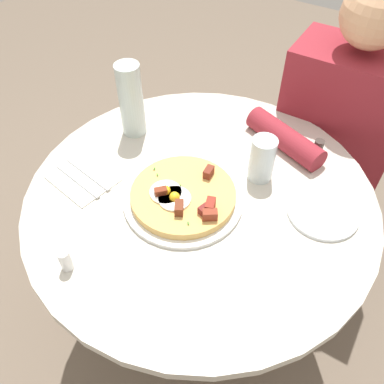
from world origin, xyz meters
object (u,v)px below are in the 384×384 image
water_glass (262,159)px  salt_shaker (65,260)px  pizza_plate (183,199)px  fork (78,181)px  water_bottle (131,100)px  breakfast_pizza (183,195)px  pepper_shaker (318,147)px  person_seated (326,159)px  bread_plate (323,212)px  knife (88,174)px  dining_table (200,231)px

water_glass → salt_shaker: water_glass is taller
pizza_plate → salt_shaker: bearing=69.2°
fork → water_bottle: size_ratio=0.79×
breakfast_pizza → water_glass: (-0.13, -0.19, 0.04)m
salt_shaker → pepper_shaker: bearing=-117.7°
person_seated → salt_shaker: size_ratio=19.06×
person_seated → pepper_shaker: (0.00, 0.23, 0.23)m
bread_plate → water_bottle: bearing=-1.3°
knife → water_glass: size_ratio=1.38×
person_seated → pizza_plate: (0.24, 0.60, 0.22)m
knife → breakfast_pizza: bearing=21.9°
breakfast_pizza → fork: breakfast_pizza is taller
dining_table → bread_plate: (-0.30, -0.10, 0.17)m
person_seated → water_bottle: size_ratio=4.97×
fork → water_bottle: (-0.00, -0.26, 0.11)m
water_glass → knife: bearing=31.0°
dining_table → fork: 0.38m
breakfast_pizza → fork: size_ratio=1.53×
breakfast_pizza → salt_shaker: size_ratio=4.61×
breakfast_pizza → bread_plate: bearing=-154.9°
water_bottle → salt_shaker: 0.51m
bread_plate → knife: (0.60, 0.21, 0.00)m
dining_table → pizza_plate: 0.18m
pizza_plate → bread_plate: 0.36m
water_glass → pepper_shaker: (-0.10, -0.18, -0.04)m
water_bottle → person_seated: bearing=-140.2°
person_seated → bread_plate: (-0.09, 0.45, 0.22)m
salt_shaker → person_seated: bearing=-111.4°
person_seated → dining_table: bearing=68.9°
person_seated → bread_plate: bearing=101.3°
breakfast_pizza → knife: size_ratio=1.53×
fork → knife: 0.04m
pizza_plate → breakfast_pizza: (-0.00, 0.00, 0.02)m
dining_table → pepper_shaker: (-0.21, -0.32, 0.19)m
breakfast_pizza → fork: 0.30m
breakfast_pizza → dining_table: bearing=-116.5°
fork → knife: (-0.01, -0.04, 0.00)m
pizza_plate → pepper_shaker: pepper_shaker is taller
person_seated → water_glass: size_ratio=8.69×
breakfast_pizza → pepper_shaker: size_ratio=6.09×
pepper_shaker → breakfast_pizza: bearing=57.5°
fork → water_glass: (-0.42, -0.28, 0.06)m
pizza_plate → breakfast_pizza: size_ratio=1.15×
pizza_plate → water_bottle: size_ratio=1.38×
dining_table → bread_plate: bearing=-161.0°
knife → pepper_shaker: pepper_shaker is taller
person_seated → pepper_shaker: person_seated is taller
pepper_shaker → water_bottle: bearing=21.1°
bread_plate → water_bottle: water_bottle is taller
water_glass → breakfast_pizza: bearing=55.4°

